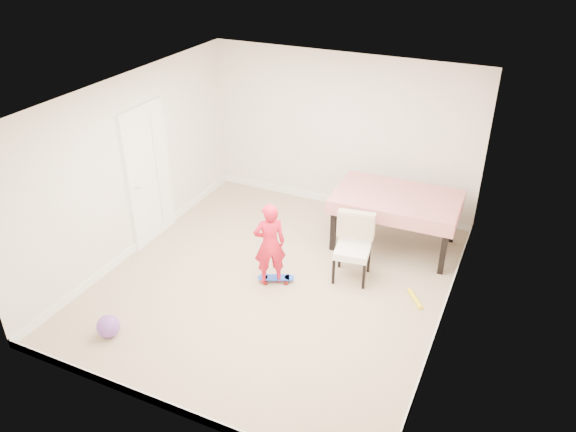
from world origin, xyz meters
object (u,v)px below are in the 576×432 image
at_px(dining_table, 395,221).
at_px(balloon, 108,326).
at_px(skateboard, 276,279).
at_px(child, 270,246).
at_px(dining_chair, 353,249).

bearing_deg(dining_table, balloon, -128.34).
bearing_deg(balloon, skateboard, 53.78).
bearing_deg(child, balloon, 17.68).
bearing_deg(balloon, dining_chair, 46.45).
xyz_separation_m(skateboard, balloon, (-1.34, -1.83, 0.10)).
bearing_deg(skateboard, dining_table, 28.77).
relative_size(dining_chair, balloon, 3.35).
relative_size(dining_table, skateboard, 3.59).
distance_m(dining_chair, child, 1.13).
xyz_separation_m(dining_table, balloon, (-2.54, -3.42, -0.29)).
bearing_deg(dining_chair, skateboard, -158.14).
xyz_separation_m(dining_chair, child, (-0.96, -0.58, 0.12)).
distance_m(skateboard, child, 0.56).
bearing_deg(dining_chair, balloon, -142.03).
relative_size(child, balloon, 4.23).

